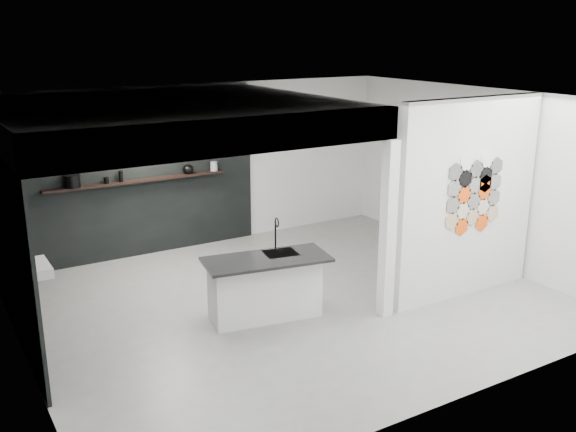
# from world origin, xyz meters

# --- Properties ---
(floor) EXTENTS (7.00, 6.00, 0.01)m
(floor) POSITION_xyz_m (0.00, 0.00, -0.01)
(floor) COLOR slate
(partition_panel) EXTENTS (2.45, 0.15, 2.80)m
(partition_panel) POSITION_xyz_m (2.23, -1.00, 1.40)
(partition_panel) COLOR silver
(partition_panel) RESTS_ON floor
(bay_clad_back) EXTENTS (4.40, 0.04, 2.35)m
(bay_clad_back) POSITION_xyz_m (-1.30, 2.97, 1.18)
(bay_clad_back) COLOR black
(bay_clad_back) RESTS_ON floor
(bay_clad_left) EXTENTS (0.04, 4.00, 2.35)m
(bay_clad_left) POSITION_xyz_m (-3.47, 1.00, 1.18)
(bay_clad_left) COLOR black
(bay_clad_left) RESTS_ON floor
(bulkhead) EXTENTS (4.40, 4.00, 0.40)m
(bulkhead) POSITION_xyz_m (-1.30, 1.00, 2.55)
(bulkhead) COLOR silver
(bulkhead) RESTS_ON corner_column
(corner_column) EXTENTS (0.16, 0.16, 2.35)m
(corner_column) POSITION_xyz_m (0.82, -1.00, 1.18)
(corner_column) COLOR silver
(corner_column) RESTS_ON floor
(fascia_beam) EXTENTS (4.40, 0.16, 0.40)m
(fascia_beam) POSITION_xyz_m (-1.30, -0.92, 2.55)
(fascia_beam) COLOR silver
(fascia_beam) RESTS_ON corner_column
(wall_basin) EXTENTS (0.40, 0.60, 0.12)m
(wall_basin) POSITION_xyz_m (-3.24, 0.80, 0.85)
(wall_basin) COLOR silver
(wall_basin) RESTS_ON bay_clad_left
(display_shelf) EXTENTS (3.00, 0.15, 0.04)m
(display_shelf) POSITION_xyz_m (-1.20, 2.87, 1.30)
(display_shelf) COLOR black
(display_shelf) RESTS_ON bay_clad_back
(kitchen_island) EXTENTS (1.71, 0.98, 1.30)m
(kitchen_island) POSITION_xyz_m (-0.58, -0.26, 0.44)
(kitchen_island) COLOR silver
(kitchen_island) RESTS_ON floor
(stockpot) EXTENTS (0.29, 0.29, 0.20)m
(stockpot) POSITION_xyz_m (-2.23, 2.87, 1.42)
(stockpot) COLOR black
(stockpot) RESTS_ON display_shelf
(kettle) EXTENTS (0.22, 0.22, 0.16)m
(kettle) POSITION_xyz_m (-0.33, 2.87, 1.40)
(kettle) COLOR black
(kettle) RESTS_ON display_shelf
(glass_bowl) EXTENTS (0.15, 0.15, 0.09)m
(glass_bowl) POSITION_xyz_m (0.15, 2.87, 1.36)
(glass_bowl) COLOR gray
(glass_bowl) RESTS_ON display_shelf
(glass_vase) EXTENTS (0.13, 0.13, 0.16)m
(glass_vase) POSITION_xyz_m (0.15, 2.87, 1.40)
(glass_vase) COLOR gray
(glass_vase) RESTS_ON display_shelf
(bottle_dark) EXTENTS (0.08, 0.08, 0.18)m
(bottle_dark) POSITION_xyz_m (-1.48, 2.87, 1.41)
(bottle_dark) COLOR black
(bottle_dark) RESTS_ON display_shelf
(utensil_cup) EXTENTS (0.09, 0.09, 0.10)m
(utensil_cup) POSITION_xyz_m (-1.71, 2.87, 1.37)
(utensil_cup) COLOR black
(utensil_cup) RESTS_ON display_shelf
(hex_tile_cluster) EXTENTS (1.04, 0.02, 1.16)m
(hex_tile_cluster) POSITION_xyz_m (2.26, -1.09, 1.50)
(hex_tile_cluster) COLOR tan
(hex_tile_cluster) RESTS_ON partition_panel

